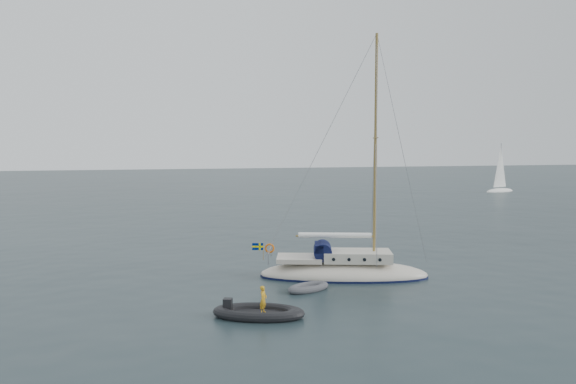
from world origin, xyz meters
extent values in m
plane|color=black|center=(0.00, 0.00, 0.00)|extent=(300.00, 300.00, 0.00)
ellipsoid|color=beige|center=(1.20, 0.01, 0.17)|extent=(10.02, 3.12, 1.67)
cube|color=beige|center=(1.98, 0.01, 1.31)|extent=(4.01, 2.11, 0.61)
cube|color=beige|center=(-1.47, 0.01, 1.14)|extent=(2.67, 2.11, 0.28)
cylinder|color=#0E1337|center=(-0.08, 0.01, 1.62)|extent=(1.07, 1.84, 1.07)
cube|color=#0E1337|center=(-0.30, 0.01, 1.84)|extent=(0.50, 1.84, 0.45)
cylinder|color=olive|center=(2.98, 0.01, 7.68)|extent=(0.17, 0.17, 13.35)
cylinder|color=olive|center=(2.98, 0.01, 8.35)|extent=(0.06, 2.45, 0.06)
cylinder|color=olive|center=(0.65, 0.01, 2.50)|extent=(4.67, 0.11, 0.11)
cylinder|color=white|center=(0.65, 0.01, 2.56)|extent=(4.35, 0.31, 0.31)
cylinder|color=gray|center=(-3.25, 0.01, 1.61)|extent=(0.04, 2.45, 0.04)
torus|color=orange|center=(-3.30, 0.67, 1.61)|extent=(0.60, 0.11, 0.60)
cylinder|color=olive|center=(-3.64, 0.01, 1.50)|extent=(0.03, 0.03, 1.00)
cube|color=navy|center=(-3.97, 0.01, 1.84)|extent=(0.67, 0.02, 0.42)
cube|color=#FFF600|center=(-3.97, 0.01, 1.84)|extent=(0.69, 0.03, 0.10)
cube|color=#FFF600|center=(-3.85, 0.01, 1.84)|extent=(0.10, 0.03, 0.45)
cylinder|color=black|center=(0.53, 1.08, 1.31)|extent=(0.20, 0.07, 0.20)
cylinder|color=black|center=(0.53, -1.06, 1.31)|extent=(0.20, 0.07, 0.20)
cylinder|color=black|center=(1.43, 1.08, 1.31)|extent=(0.20, 0.07, 0.20)
cylinder|color=black|center=(1.43, -1.06, 1.31)|extent=(0.20, 0.07, 0.20)
cylinder|color=black|center=(2.32, 1.08, 1.31)|extent=(0.20, 0.07, 0.20)
cylinder|color=black|center=(2.32, -1.06, 1.31)|extent=(0.20, 0.07, 0.20)
cylinder|color=black|center=(3.21, 1.08, 1.31)|extent=(0.20, 0.07, 0.20)
cylinder|color=black|center=(3.21, -1.06, 1.31)|extent=(0.20, 0.07, 0.20)
cube|color=#515156|center=(-1.71, -2.37, 0.11)|extent=(1.62, 0.67, 0.10)
cube|color=black|center=(-5.28, -6.31, 0.16)|extent=(2.67, 1.11, 0.13)
cube|color=black|center=(-6.73, -6.31, 0.50)|extent=(0.39, 0.39, 0.67)
imported|color=gold|center=(-5.06, -6.31, 0.84)|extent=(0.41, 0.53, 1.28)
ellipsoid|color=white|center=(47.26, 50.46, 0.05)|extent=(6.50, 2.17, 1.08)
cylinder|color=gray|center=(47.26, 50.46, 4.33)|extent=(0.11, 0.11, 7.58)
cone|color=white|center=(47.21, 50.46, 4.33)|extent=(3.46, 3.46, 7.04)
camera|label=1|loc=(-10.26, -31.18, 7.99)|focal=35.00mm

